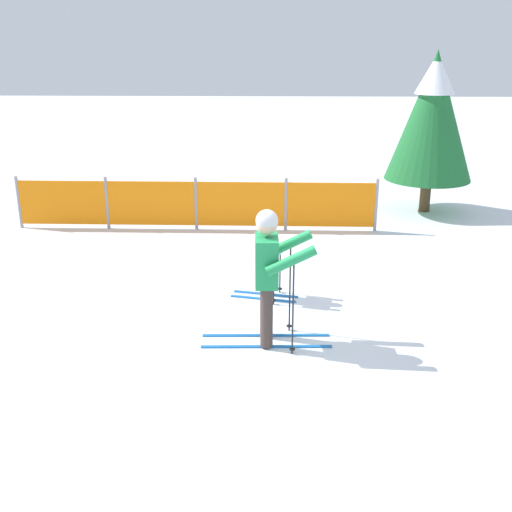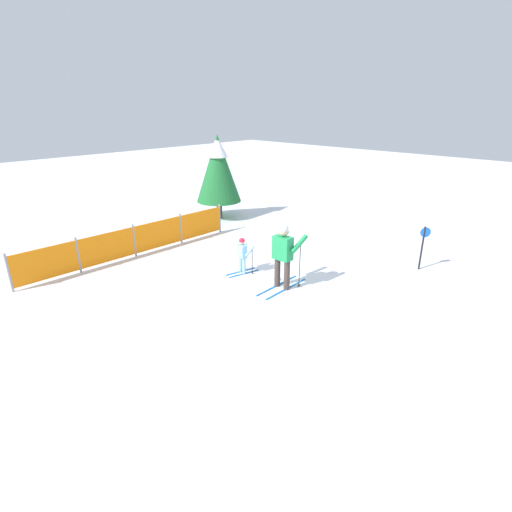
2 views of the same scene
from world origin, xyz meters
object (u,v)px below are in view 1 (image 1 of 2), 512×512
at_px(conifer_far, 433,114).
at_px(safety_fence, 196,204).
at_px(skier_child, 266,259).
at_px(skier_adult, 269,265).

bearing_deg(conifer_far, safety_fence, -163.17).
bearing_deg(skier_child, skier_adult, -75.79).
xyz_separation_m(skier_adult, safety_fence, (-1.42, 4.67, -0.51)).
relative_size(skier_child, safety_fence, 0.15).
distance_m(skier_child, safety_fence, 3.56).
bearing_deg(skier_adult, skier_child, 90.31).
distance_m(skier_child, conifer_far, 5.93).
relative_size(skier_adult, conifer_far, 0.52).
xyz_separation_m(skier_adult, skier_child, (-0.05, 1.39, -0.43)).
height_order(skier_adult, skier_child, skier_adult).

